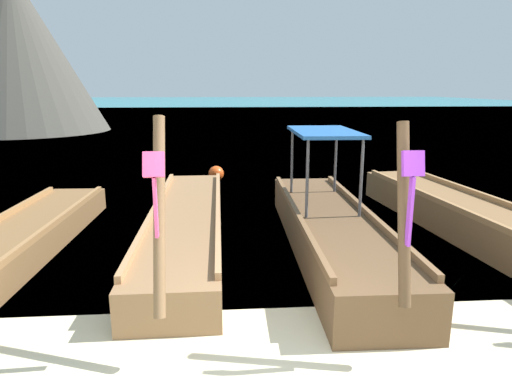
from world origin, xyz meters
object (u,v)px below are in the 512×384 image
Objects in this scene: longtail_boat_green_ribbon at (17,243)px; longtail_boat_yellow_ribbon at (467,218)px; longtail_boat_violet_ribbon at (330,229)px; mooring_buoy_near at (216,174)px; karst_rock at (15,53)px; longtail_boat_pink_ribbon at (187,225)px.

longtail_boat_yellow_ribbon is (8.03, 0.60, 0.07)m from longtail_boat_green_ribbon.
longtail_boat_violet_ribbon is (5.23, -0.03, 0.12)m from longtail_boat_green_ribbon.
mooring_buoy_near is (-2.03, 5.95, -0.15)m from longtail_boat_violet_ribbon.
longtail_boat_yellow_ribbon is (2.81, 0.64, -0.06)m from longtail_boat_violet_ribbon.
longtail_boat_violet_ribbon reaches higher than mooring_buoy_near.
karst_rock reaches higher than longtail_boat_green_ribbon.
longtail_boat_yellow_ribbon is 15.75× the size of mooring_buoy_near.
karst_rock is 21.07m from mooring_buoy_near.
longtail_boat_violet_ribbon is 6.29m from mooring_buoy_near.
longtail_boat_green_ribbon is 1.04× the size of longtail_boat_violet_ribbon.
longtail_boat_violet_ribbon is 0.89× the size of longtail_boat_yellow_ribbon.
longtail_boat_green_ribbon is 6.72m from mooring_buoy_near.
mooring_buoy_near is (0.47, 5.24, -0.06)m from longtail_boat_pink_ribbon.
karst_rock reaches higher than longtail_boat_pink_ribbon.
longtail_boat_green_ribbon reaches higher than longtail_boat_pink_ribbon.
longtail_boat_pink_ribbon is 16.02× the size of mooring_buoy_near.
longtail_boat_pink_ribbon is 5.26m from mooring_buoy_near.
longtail_boat_violet_ribbon is at bearing -15.80° from longtail_boat_pink_ribbon.
longtail_boat_green_ribbon reaches higher than mooring_buoy_near.
karst_rock reaches higher than longtail_boat_yellow_ribbon.
longtail_boat_violet_ribbon is (2.50, -0.71, 0.09)m from longtail_boat_pink_ribbon.
longtail_boat_yellow_ribbon is at bearing -0.75° from longtail_boat_pink_ribbon.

